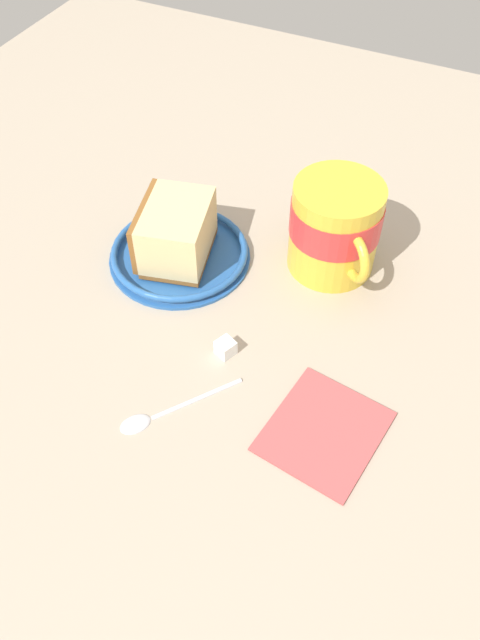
# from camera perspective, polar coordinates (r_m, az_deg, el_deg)

# --- Properties ---
(ground_plane) EXTENTS (1.25, 1.25, 0.04)m
(ground_plane) POSITION_cam_1_polar(r_m,az_deg,el_deg) (0.69, 0.35, -1.29)
(ground_plane) COLOR tan
(small_plate) EXTENTS (0.16, 0.16, 0.01)m
(small_plate) POSITION_cam_1_polar(r_m,az_deg,el_deg) (0.74, -5.38, 5.89)
(small_plate) COLOR #26599E
(small_plate) RESTS_ON ground_plane
(cake_slice) EXTENTS (0.09, 0.11, 0.06)m
(cake_slice) POSITION_cam_1_polar(r_m,az_deg,el_deg) (0.72, -5.78, 7.79)
(cake_slice) COLOR brown
(cake_slice) RESTS_ON small_plate
(tea_mug) EXTENTS (0.11, 0.11, 0.11)m
(tea_mug) POSITION_cam_1_polar(r_m,az_deg,el_deg) (0.71, 8.48, 8.35)
(tea_mug) COLOR gold
(tea_mug) RESTS_ON ground_plane
(teaspoon) EXTENTS (0.09, 0.11, 0.01)m
(teaspoon) POSITION_cam_1_polar(r_m,az_deg,el_deg) (0.61, -7.52, -8.25)
(teaspoon) COLOR silver
(teaspoon) RESTS_ON ground_plane
(folded_napkin) EXTENTS (0.11, 0.12, 0.01)m
(folded_napkin) POSITION_cam_1_polar(r_m,az_deg,el_deg) (0.60, 7.49, -9.70)
(folded_napkin) COLOR #B24C4C
(folded_napkin) RESTS_ON ground_plane
(sugar_cube) EXTENTS (0.02, 0.02, 0.02)m
(sugar_cube) POSITION_cam_1_polar(r_m,az_deg,el_deg) (0.65, -1.20, -2.50)
(sugar_cube) COLOR white
(sugar_cube) RESTS_ON ground_plane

